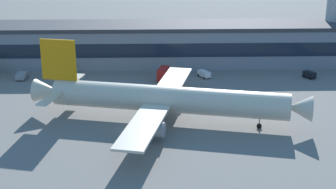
{
  "coord_description": "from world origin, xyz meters",
  "views": [
    {
      "loc": [
        4.36,
        -101.38,
        42.46
      ],
      "look_at": [
        7.77,
        8.22,
        5.0
      ],
      "focal_mm": 54.42,
      "sensor_mm": 36.0,
      "label": 1
    }
  ],
  "objects": [
    {
      "name": "crew_van",
      "position": [
        -21.45,
        39.72,
        1.46
      ],
      "size": [
        5.46,
        4.92,
        2.55
      ],
      "color": "yellow",
      "rests_on": "ground_plane"
    },
    {
      "name": "terminal_building",
      "position": [
        0.0,
        52.87,
        6.34
      ],
      "size": [
        177.69,
        16.78,
        12.63
      ],
      "color": "gray",
      "rests_on": "ground_plane"
    },
    {
      "name": "traffic_cone_0",
      "position": [
        2.32,
        -2.25,
        0.3
      ],
      "size": [
        0.48,
        0.48,
        0.6
      ],
      "primitive_type": "cone",
      "color": "#F2590C",
      "rests_on": "ground_plane"
    },
    {
      "name": "airliner",
      "position": [
        6.89,
        4.43,
        5.25
      ],
      "size": [
        61.8,
        53.12,
        17.56
      ],
      "color": "beige",
      "rests_on": "ground_plane"
    },
    {
      "name": "ground_plane",
      "position": [
        0.0,
        0.0,
        0.0
      ],
      "size": [
        600.0,
        600.0,
        0.0
      ],
      "primitive_type": "plane",
      "color": "slate"
    },
    {
      "name": "follow_me_car",
      "position": [
        19.05,
        37.74,
        1.09
      ],
      "size": [
        3.66,
        4.79,
        1.85
      ],
      "color": "white",
      "rests_on": "ground_plane"
    },
    {
      "name": "pushback_tractor",
      "position": [
        -32.83,
        37.5,
        1.05
      ],
      "size": [
        2.73,
        4.86,
        1.75
      ],
      "color": "gray",
      "rests_on": "ground_plane"
    },
    {
      "name": "baggage_tug",
      "position": [
        48.97,
        36.26,
        1.09
      ],
      "size": [
        3.45,
        4.12,
        1.85
      ],
      "color": "black",
      "rests_on": "ground_plane"
    },
    {
      "name": "stair_truck",
      "position": [
        7.25,
        35.25,
        1.98
      ],
      "size": [
        3.75,
        6.4,
        3.55
      ],
      "color": "red",
      "rests_on": "ground_plane"
    }
  ]
}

